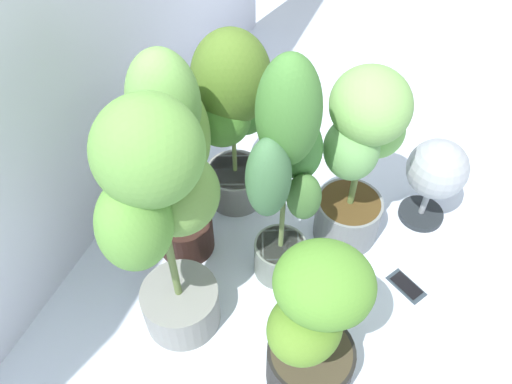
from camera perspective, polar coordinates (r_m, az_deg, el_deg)
The scene contains 9 objects.
ground_plane at distance 1.96m, azimuth 5.72°, elevation -9.98°, with size 8.00×8.00×0.00m, color silver.
potted_plant_back_center at distance 1.67m, azimuth -9.46°, elevation 4.47°, with size 0.38×0.25×0.88m.
potted_plant_center at distance 1.56m, azimuth 3.31°, elevation 2.29°, with size 0.36×0.24×0.94m.
potted_plant_front_left at distance 1.48m, azimuth 6.72°, elevation -14.31°, with size 0.41×0.32×0.65m.
potted_plant_back_left at distance 1.42m, azimuth -10.40°, elevation -2.63°, with size 0.40×0.38×0.96m.
potted_plant_front_right at distance 1.79m, azimuth 11.48°, elevation 4.34°, with size 0.42×0.33×0.76m.
potted_plant_back_right at distance 1.88m, azimuth -2.57°, elevation 9.04°, with size 0.39×0.38×0.78m.
cell_phone at distance 2.02m, azimuth 16.23°, elevation -9.90°, with size 0.13×0.16×0.01m.
floor_fan at distance 2.06m, azimuth 19.24°, elevation 2.07°, with size 0.32×0.32×0.39m.
Camera 1 is at (-1.02, -0.20, 1.66)m, focal length 36.29 mm.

